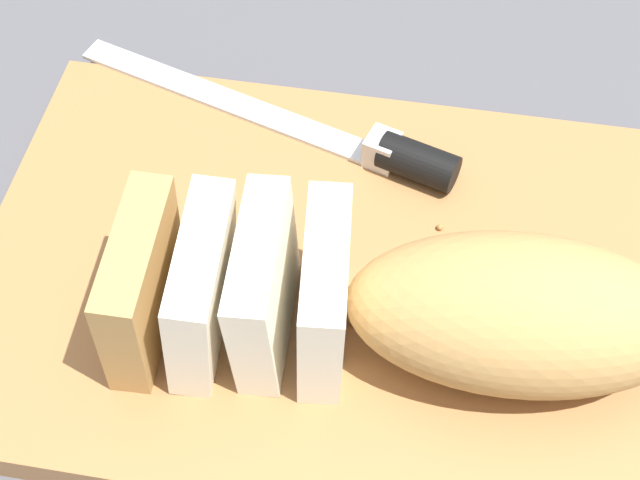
{
  "coord_description": "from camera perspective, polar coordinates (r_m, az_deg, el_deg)",
  "views": [
    {
      "loc": [
        -0.05,
        0.3,
        0.48
      ],
      "look_at": [
        0.0,
        0.0,
        0.05
      ],
      "focal_mm": 50.37,
      "sensor_mm": 36.0,
      "label": 1
    }
  ],
  "objects": [
    {
      "name": "crumb_stray_left",
      "position": [
        0.57,
        7.63,
        0.81
      ],
      "size": [
        0.0,
        0.0,
        0.0
      ],
      "primitive_type": "sphere",
      "color": "#A8753D",
      "rests_on": "cutting_board"
    },
    {
      "name": "bread_loaf",
      "position": [
        0.49,
        6.45,
        -4.16
      ],
      "size": [
        0.32,
        0.11,
        0.09
      ],
      "rotation": [
        0.0,
        0.0,
        0.06
      ],
      "color": "tan",
      "rests_on": "cutting_board"
    },
    {
      "name": "crumb_near_loaf",
      "position": [
        0.54,
        -2.64,
        -2.28
      ],
      "size": [
        0.0,
        0.0,
        0.0
      ],
      "primitive_type": "sphere",
      "color": "#A8753D",
      "rests_on": "cutting_board"
    },
    {
      "name": "bread_knife",
      "position": [
        0.6,
        2.76,
        6.1
      ],
      "size": [
        0.28,
        0.11,
        0.03
      ],
      "rotation": [
        0.0,
        0.0,
        -0.31
      ],
      "color": "silver",
      "rests_on": "cutting_board"
    },
    {
      "name": "cutting_board",
      "position": [
        0.56,
        0.0,
        -2.5
      ],
      "size": [
        0.42,
        0.3,
        0.02
      ],
      "primitive_type": "cube",
      "rotation": [
        0.0,
        0.0,
        0.0
      ],
      "color": "#9E6B3D",
      "rests_on": "ground_plane"
    },
    {
      "name": "ground_plane",
      "position": [
        0.57,
        0.0,
        -3.15
      ],
      "size": [
        3.0,
        3.0,
        0.0
      ],
      "primitive_type": "plane",
      "color": "#4C4C51"
    },
    {
      "name": "crumb_stray_right",
      "position": [
        0.53,
        2.05,
        -4.88
      ],
      "size": [
        0.01,
        0.01,
        0.01
      ],
      "primitive_type": "sphere",
      "color": "#A8753D",
      "rests_on": "cutting_board"
    },
    {
      "name": "crumb_near_knife",
      "position": [
        0.52,
        4.38,
        -5.84
      ],
      "size": [
        0.01,
        0.01,
        0.01
      ],
      "primitive_type": "sphere",
      "color": "#A8753D",
      "rests_on": "cutting_board"
    }
  ]
}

